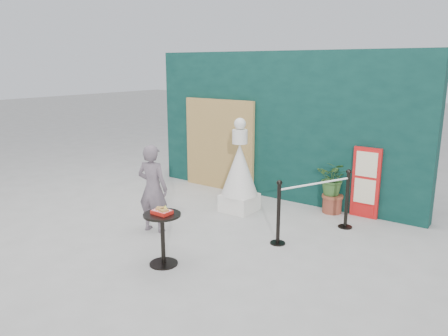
% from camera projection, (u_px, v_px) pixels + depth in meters
% --- Properties ---
extents(ground, '(60.00, 60.00, 0.00)m').
position_uv_depth(ground, '(179.00, 245.00, 6.81)').
color(ground, '#ADAAA5').
rests_on(ground, ground).
extents(back_wall, '(6.00, 0.30, 3.00)m').
position_uv_depth(back_wall, '(280.00, 126.00, 8.94)').
color(back_wall, black).
rests_on(back_wall, ground).
extents(bamboo_fence, '(1.80, 0.08, 2.00)m').
position_uv_depth(bamboo_fence, '(219.00, 145.00, 9.69)').
color(bamboo_fence, tan).
rests_on(bamboo_fence, ground).
extents(woman, '(0.60, 0.46, 1.48)m').
position_uv_depth(woman, '(153.00, 188.00, 7.22)').
color(woman, slate).
rests_on(woman, ground).
extents(menu_board, '(0.50, 0.07, 1.30)m').
position_uv_depth(menu_board, '(366.00, 183.00, 7.89)').
color(menu_board, red).
rests_on(menu_board, ground).
extents(statue, '(0.70, 0.70, 1.79)m').
position_uv_depth(statue, '(240.00, 174.00, 8.22)').
color(statue, white).
rests_on(statue, ground).
extents(cafe_table, '(0.52, 0.52, 0.75)m').
position_uv_depth(cafe_table, '(163.00, 231.00, 6.03)').
color(cafe_table, black).
rests_on(cafe_table, ground).
extents(food_basket, '(0.26, 0.19, 0.11)m').
position_uv_depth(food_basket, '(162.00, 211.00, 5.96)').
color(food_basket, red).
rests_on(food_basket, cafe_table).
extents(planter, '(0.59, 0.51, 1.00)m').
position_uv_depth(planter, '(333.00, 183.00, 8.15)').
color(planter, brown).
rests_on(planter, ground).
extents(stanchion_barrier, '(0.84, 1.54, 1.03)m').
position_uv_depth(stanchion_barrier, '(314.00, 207.00, 7.08)').
color(stanchion_barrier, black).
rests_on(stanchion_barrier, ground).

